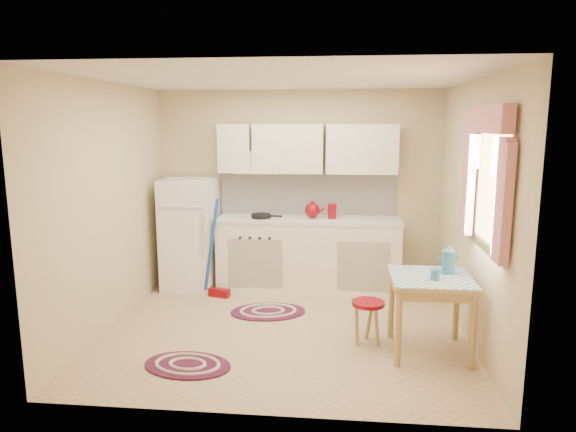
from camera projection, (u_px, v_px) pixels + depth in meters
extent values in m
plane|color=tan|center=(285.00, 328.00, 5.28)|extent=(3.60, 3.60, 0.00)
cube|color=silver|center=(285.00, 78.00, 4.83)|extent=(3.60, 3.20, 0.04)
cube|color=tan|center=(298.00, 189.00, 6.62)|extent=(3.60, 0.04, 2.50)
cube|color=tan|center=(260.00, 248.00, 3.49)|extent=(3.60, 0.04, 2.50)
cube|color=tan|center=(110.00, 206.00, 5.23)|extent=(0.04, 3.20, 2.50)
cube|color=tan|center=(473.00, 212.00, 4.88)|extent=(0.04, 3.20, 2.50)
cube|color=white|center=(307.00, 193.00, 6.61)|extent=(2.25, 0.03, 0.55)
cube|color=white|center=(307.00, 149.00, 6.36)|extent=(2.25, 0.33, 0.60)
cube|color=white|center=(489.00, 188.00, 4.29)|extent=(0.04, 0.85, 0.95)
cube|color=white|center=(190.00, 234.00, 6.51)|extent=(0.65, 0.60, 1.40)
cube|color=white|center=(308.00, 255.00, 6.46)|extent=(2.25, 0.60, 0.88)
cube|color=silver|center=(309.00, 220.00, 6.38)|extent=(2.27, 0.62, 0.04)
cylinder|color=black|center=(261.00, 216.00, 6.38)|extent=(0.26, 0.26, 0.05)
cylinder|color=maroon|center=(332.00, 212.00, 6.33)|extent=(0.14, 0.14, 0.16)
cube|color=tan|center=(429.00, 315.00, 4.67)|extent=(0.72, 0.72, 0.72)
cylinder|color=maroon|center=(368.00, 322.00, 4.89)|extent=(0.37, 0.37, 0.42)
cylinder|color=teal|center=(435.00, 275.00, 4.50)|extent=(0.10, 0.10, 0.10)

